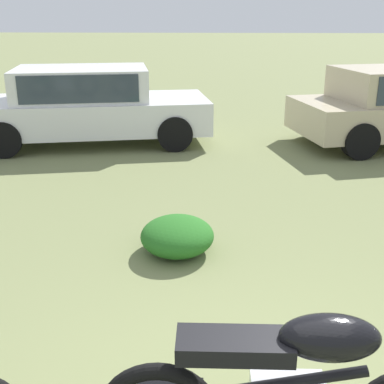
{
  "coord_description": "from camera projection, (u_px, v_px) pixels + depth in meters",
  "views": [
    {
      "loc": [
        -0.44,
        -2.01,
        2.41
      ],
      "look_at": [
        -0.63,
        2.32,
        0.85
      ],
      "focal_mm": 47.0,
      "sensor_mm": 36.0,
      "label": 1
    }
  ],
  "objects": [
    {
      "name": "shrub_low",
      "position": [
        177.0,
        236.0,
        5.28
      ],
      "size": [
        0.77,
        0.82,
        0.37
      ],
      "color": "#23621E",
      "rests_on": "ground"
    },
    {
      "name": "car_white",
      "position": [
        88.0,
        102.0,
        9.51
      ],
      "size": [
        4.65,
        2.61,
        1.43
      ],
      "rotation": [
        0.0,
        0.0,
        0.19
      ],
      "color": "silver",
      "rests_on": "ground"
    }
  ]
}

